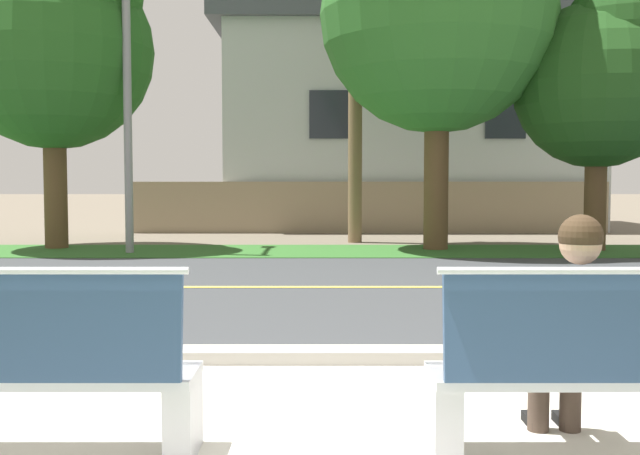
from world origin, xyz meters
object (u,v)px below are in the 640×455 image
bench_right (605,374)px  shade_tree_far_left (55,34)px  shade_tree_centre (603,72)px  bench_left (17,374)px  streetlamp (127,33)px  seated_person_grey (571,323)px

bench_right → shade_tree_far_left: bearing=119.7°
shade_tree_far_left → shade_tree_centre: bearing=-2.6°
bench_right → bench_left: bearing=180.0°
bench_left → shade_tree_centre: (7.21, 11.51, 3.14)m
bench_right → streetlamp: 12.96m
bench_right → streetlamp: bearing=114.8°
streetlamp → shade_tree_centre: bearing=1.7°
shade_tree_far_left → shade_tree_centre: size_ratio=1.23×
bench_right → shade_tree_centre: (4.25, 11.51, 3.14)m
shade_tree_centre → bench_right: bearing=-110.3°
seated_person_grey → shade_tree_far_left: shade_tree_far_left is taller
bench_left → shade_tree_centre: size_ratio=0.32×
bench_right → streetlamp: streetlamp is taller
shade_tree_far_left → seated_person_grey: bearing=-60.4°
streetlamp → shade_tree_centre: streetlamp is taller
seated_person_grey → streetlamp: bearing=114.6°
shade_tree_centre → seated_person_grey: bearing=-111.1°
shade_tree_far_left → bench_left: bearing=-72.0°
shade_tree_far_left → bench_right: bearing=-60.3°
shade_tree_centre → shade_tree_far_left: bearing=177.4°
bench_right → shade_tree_centre: shade_tree_centre is taller
bench_left → shade_tree_far_left: shade_tree_far_left is taller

